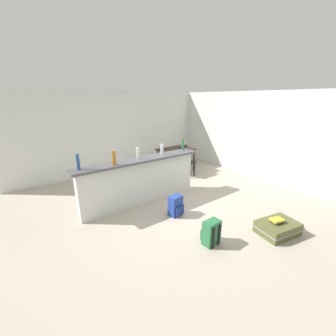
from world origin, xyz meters
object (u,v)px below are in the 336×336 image
(bottle_blue, at_px, (78,162))
(dining_chair_near_partition, at_px, (185,159))
(bottle_clear, at_px, (162,149))
(bottle_green, at_px, (183,144))
(backpack_green, at_px, (211,233))
(bottle_white, at_px, (138,153))
(backpack_blue, at_px, (176,206))
(dining_table, at_px, (176,152))
(suitcase_flat_olive, at_px, (278,228))
(book_stack, at_px, (277,220))
(bottle_amber, at_px, (114,158))

(bottle_blue, xyz_separation_m, dining_chair_near_partition, (3.30, 0.76, -0.67))
(bottle_clear, xyz_separation_m, dining_chair_near_partition, (1.40, 0.75, -0.64))
(bottle_green, xyz_separation_m, backpack_green, (-1.16, -2.08, -0.98))
(bottle_white, height_order, backpack_blue, bottle_white)
(dining_table, bearing_deg, bottle_white, -149.07)
(suitcase_flat_olive, distance_m, backpack_green, 1.28)
(bottle_white, height_order, suitcase_flat_olive, bottle_white)
(bottle_blue, height_order, backpack_blue, bottle_blue)
(dining_table, height_order, book_stack, dining_table)
(bottle_blue, distance_m, backpack_blue, 2.07)
(suitcase_flat_olive, bearing_deg, bottle_clear, 104.97)
(bottle_blue, xyz_separation_m, backpack_green, (1.42, -2.02, -0.99))
(bottle_blue, distance_m, bottle_amber, 0.66)
(dining_chair_near_partition, relative_size, backpack_green, 2.21)
(dining_table, bearing_deg, bottle_green, -122.50)
(bottle_blue, relative_size, bottle_amber, 1.04)
(suitcase_flat_olive, height_order, backpack_green, backpack_green)
(bottle_amber, bearing_deg, dining_chair_near_partition, 18.34)
(dining_chair_near_partition, distance_m, book_stack, 3.36)
(bottle_white, height_order, book_stack, bottle_white)
(dining_table, xyz_separation_m, book_stack, (-0.77, -3.80, -0.39))
(bottle_white, xyz_separation_m, dining_table, (2.10, 1.26, -0.51))
(bottle_white, bearing_deg, book_stack, -62.43)
(bottle_clear, relative_size, dining_table, 0.22)
(bottle_blue, bearing_deg, backpack_blue, -31.57)
(dining_table, relative_size, suitcase_flat_olive, 1.25)
(bottle_clear, distance_m, backpack_blue, 1.41)
(dining_chair_near_partition, height_order, book_stack, dining_chair_near_partition)
(bottle_blue, height_order, dining_chair_near_partition, bottle_blue)
(dining_table, relative_size, backpack_green, 2.62)
(book_stack, bearing_deg, dining_table, 78.53)
(dining_chair_near_partition, bearing_deg, backpack_green, -124.01)
(bottle_amber, bearing_deg, backpack_blue, -42.88)
(bottle_clear, bearing_deg, backpack_green, -103.25)
(bottle_white, xyz_separation_m, bottle_green, (1.32, 0.03, 0.03))
(bottle_white, relative_size, backpack_blue, 0.56)
(bottle_amber, distance_m, backpack_green, 2.28)
(bottle_green, relative_size, book_stack, 0.95)
(bottle_amber, xyz_separation_m, bottle_clear, (1.25, 0.13, -0.02))
(dining_table, relative_size, book_stack, 3.62)
(backpack_green, bearing_deg, bottle_amber, 112.07)
(bottle_white, distance_m, suitcase_flat_olive, 3.08)
(bottle_blue, relative_size, bottle_white, 1.27)
(backpack_green, bearing_deg, bottle_blue, 125.11)
(bottle_clear, bearing_deg, suitcase_flat_olive, -75.03)
(bottle_clear, bearing_deg, bottle_blue, -179.48)
(bottle_clear, distance_m, book_stack, 2.77)
(suitcase_flat_olive, bearing_deg, dining_table, 78.62)
(bottle_blue, bearing_deg, bottle_clear, 0.52)
(bottle_clear, height_order, bottle_green, bottle_green)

